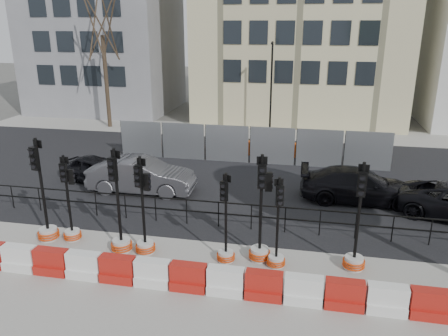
% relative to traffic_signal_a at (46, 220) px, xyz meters
% --- Properties ---
extents(ground, '(120.00, 120.00, 0.00)m').
position_rel_traffic_signal_a_xyz_m(ground, '(5.52, 0.92, -0.75)').
color(ground, '#51514C').
rests_on(ground, ground).
extents(sidewalk_near, '(40.00, 6.00, 0.02)m').
position_rel_traffic_signal_a_xyz_m(sidewalk_near, '(5.52, -2.08, -0.74)').
color(sidewalk_near, gray).
rests_on(sidewalk_near, ground).
extents(road, '(40.00, 14.00, 0.03)m').
position_rel_traffic_signal_a_xyz_m(road, '(5.52, 7.92, -0.73)').
color(road, black).
rests_on(road, ground).
extents(sidewalk_far, '(40.00, 4.00, 0.02)m').
position_rel_traffic_signal_a_xyz_m(sidewalk_far, '(5.52, 16.92, -0.74)').
color(sidewalk_far, gray).
rests_on(sidewalk_far, ground).
extents(building_grey, '(11.00, 9.06, 14.00)m').
position_rel_traffic_signal_a_xyz_m(building_grey, '(-8.48, 22.91, 6.25)').
color(building_grey, gray).
rests_on(building_grey, ground).
extents(kerb_railing, '(18.00, 0.04, 1.00)m').
position_rel_traffic_signal_a_xyz_m(kerb_railing, '(5.52, 2.12, -0.06)').
color(kerb_railing, black).
rests_on(kerb_railing, ground).
extents(heras_fencing, '(14.33, 1.72, 2.00)m').
position_rel_traffic_signal_a_xyz_m(heras_fencing, '(5.03, 10.64, -0.03)').
color(heras_fencing, '#999DA2').
rests_on(heras_fencing, ground).
extents(lamp_post_far, '(0.12, 0.56, 6.00)m').
position_rel_traffic_signal_a_xyz_m(lamp_post_far, '(6.02, 15.90, 2.47)').
color(lamp_post_far, black).
rests_on(lamp_post_far, ground).
extents(tree_bare_far, '(2.00, 2.00, 9.00)m').
position_rel_traffic_signal_a_xyz_m(tree_bare_far, '(-5.48, 16.42, 5.90)').
color(tree_bare_far, '#473828').
rests_on(tree_bare_far, ground).
extents(barrier_row, '(13.60, 0.50, 0.80)m').
position_rel_traffic_signal_a_xyz_m(barrier_row, '(5.52, -1.88, -0.38)').
color(barrier_row, '#B72B0E').
rests_on(barrier_row, ground).
extents(traffic_signal_a, '(0.71, 0.71, 3.63)m').
position_rel_traffic_signal_a_xyz_m(traffic_signal_a, '(0.00, 0.00, 0.00)').
color(traffic_signal_a, beige).
rests_on(traffic_signal_a, ground).
extents(traffic_signal_b, '(0.60, 0.60, 3.05)m').
position_rel_traffic_signal_a_xyz_m(traffic_signal_b, '(0.83, 0.15, -0.02)').
color(traffic_signal_b, beige).
rests_on(traffic_signal_b, ground).
extents(traffic_signal_c, '(0.69, 0.69, 3.51)m').
position_rel_traffic_signal_a_xyz_m(traffic_signal_c, '(2.79, -0.25, -0.03)').
color(traffic_signal_c, beige).
rests_on(traffic_signal_c, ground).
extents(traffic_signal_d, '(0.65, 0.65, 3.28)m').
position_rel_traffic_signal_a_xyz_m(traffic_signal_d, '(3.60, -0.20, 0.03)').
color(traffic_signal_d, beige).
rests_on(traffic_signal_d, ground).
extents(traffic_signal_e, '(0.58, 0.58, 2.93)m').
position_rel_traffic_signal_a_xyz_m(traffic_signal_e, '(6.24, -0.21, -0.14)').
color(traffic_signal_e, beige).
rests_on(traffic_signal_e, ground).
extents(traffic_signal_f, '(0.68, 0.68, 3.47)m').
position_rel_traffic_signal_a_xyz_m(traffic_signal_f, '(7.28, 0.08, 0.08)').
color(traffic_signal_f, beige).
rests_on(traffic_signal_f, ground).
extents(traffic_signal_g, '(0.57, 0.57, 2.91)m').
position_rel_traffic_signal_a_xyz_m(traffic_signal_g, '(7.81, -0.20, -0.15)').
color(traffic_signal_g, beige).
rests_on(traffic_signal_g, ground).
extents(traffic_signal_h, '(0.67, 0.67, 3.41)m').
position_rel_traffic_signal_a_xyz_m(traffic_signal_h, '(10.12, 0.11, -0.05)').
color(traffic_signal_h, beige).
rests_on(traffic_signal_h, ground).
extents(car_a, '(3.99, 4.75, 1.28)m').
position_rel_traffic_signal_a_xyz_m(car_a, '(-0.94, 5.53, -0.11)').
color(car_a, black).
rests_on(car_a, ground).
extents(car_b, '(1.86, 4.73, 1.53)m').
position_rel_traffic_signal_a_xyz_m(car_b, '(1.50, 4.88, 0.02)').
color(car_b, '#424146').
rests_on(car_b, ground).
extents(car_c, '(2.05, 4.87, 1.40)m').
position_rel_traffic_signal_a_xyz_m(car_c, '(10.73, 5.66, -0.05)').
color(car_c, black).
rests_on(car_c, ground).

